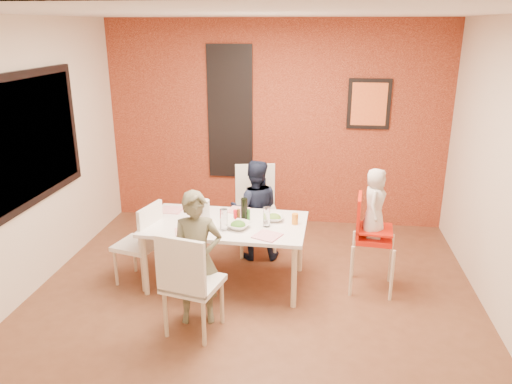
# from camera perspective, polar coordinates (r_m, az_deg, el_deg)

# --- Properties ---
(ground) EXTENTS (4.50, 4.50, 0.00)m
(ground) POSITION_cam_1_polar(r_m,az_deg,el_deg) (5.06, -0.46, -12.43)
(ground) COLOR brown
(ground) RESTS_ON ground
(ceiling) EXTENTS (4.50, 4.50, 0.02)m
(ceiling) POSITION_cam_1_polar(r_m,az_deg,el_deg) (4.34, -0.55, 19.79)
(ceiling) COLOR white
(ceiling) RESTS_ON wall_back
(wall_back) EXTENTS (4.50, 0.02, 2.70)m
(wall_back) POSITION_cam_1_polar(r_m,az_deg,el_deg) (6.69, 2.21, 7.73)
(wall_back) COLOR beige
(wall_back) RESTS_ON ground
(wall_front) EXTENTS (4.50, 0.02, 2.70)m
(wall_front) POSITION_cam_1_polar(r_m,az_deg,el_deg) (2.48, -7.94, -12.12)
(wall_front) COLOR beige
(wall_front) RESTS_ON ground
(wall_left) EXTENTS (0.02, 4.50, 2.70)m
(wall_left) POSITION_cam_1_polar(r_m,az_deg,el_deg) (5.31, -25.34, 3.06)
(wall_left) COLOR beige
(wall_left) RESTS_ON ground
(brick_accent_wall) EXTENTS (4.50, 0.02, 2.70)m
(brick_accent_wall) POSITION_cam_1_polar(r_m,az_deg,el_deg) (6.67, 2.19, 7.69)
(brick_accent_wall) COLOR maroon
(brick_accent_wall) RESTS_ON ground
(picture_window_frame) EXTENTS (0.05, 1.70, 1.30)m
(picture_window_frame) POSITION_cam_1_polar(r_m,az_deg,el_deg) (5.42, -24.25, 5.67)
(picture_window_frame) COLOR black
(picture_window_frame) RESTS_ON wall_left
(picture_window_pane) EXTENTS (0.02, 1.55, 1.15)m
(picture_window_pane) POSITION_cam_1_polar(r_m,az_deg,el_deg) (5.41, -24.12, 5.67)
(picture_window_pane) COLOR black
(picture_window_pane) RESTS_ON wall_left
(glassblock_strip) EXTENTS (0.55, 0.03, 1.70)m
(glassblock_strip) POSITION_cam_1_polar(r_m,az_deg,el_deg) (6.71, -2.97, 9.05)
(glassblock_strip) COLOR silver
(glassblock_strip) RESTS_ON wall_back
(glassblock_surround) EXTENTS (0.60, 0.03, 1.76)m
(glassblock_surround) POSITION_cam_1_polar(r_m,az_deg,el_deg) (6.71, -2.98, 9.04)
(glassblock_surround) COLOR black
(glassblock_surround) RESTS_ON wall_back
(art_print_frame) EXTENTS (0.54, 0.03, 0.64)m
(art_print_frame) POSITION_cam_1_polar(r_m,az_deg,el_deg) (6.60, 12.79, 9.78)
(art_print_frame) COLOR black
(art_print_frame) RESTS_ON wall_back
(art_print_canvas) EXTENTS (0.44, 0.01, 0.54)m
(art_print_canvas) POSITION_cam_1_polar(r_m,az_deg,el_deg) (6.59, 12.80, 9.76)
(art_print_canvas) COLOR orange
(art_print_canvas) RESTS_ON wall_back
(dining_table) EXTENTS (1.66, 0.96, 0.68)m
(dining_table) POSITION_cam_1_polar(r_m,az_deg,el_deg) (5.16, -3.48, -4.11)
(dining_table) COLOR white
(dining_table) RESTS_ON ground
(chair_near) EXTENTS (0.54, 0.54, 0.97)m
(chair_near) POSITION_cam_1_polar(r_m,az_deg,el_deg) (4.35, -7.76, -9.91)
(chair_near) COLOR silver
(chair_near) RESTS_ON ground
(chair_far) EXTENTS (0.57, 0.57, 1.03)m
(chair_far) POSITION_cam_1_polar(r_m,az_deg,el_deg) (5.97, -0.00, -1.33)
(chair_far) COLOR silver
(chair_far) RESTS_ON ground
(chair_left) EXTENTS (0.50, 0.50, 0.88)m
(chair_left) POSITION_cam_1_polar(r_m,az_deg,el_deg) (5.32, -12.79, -5.32)
(chair_left) COLOR white
(chair_left) RESTS_ON ground
(high_chair) EXTENTS (0.46, 0.46, 1.01)m
(high_chair) POSITION_cam_1_polar(r_m,az_deg,el_deg) (5.17, 12.83, -4.72)
(high_chair) COLOR red
(high_chair) RESTS_ON ground
(child_near) EXTENTS (0.51, 0.39, 1.25)m
(child_near) POSITION_cam_1_polar(r_m,az_deg,el_deg) (4.52, -6.75, -7.57)
(child_near) COLOR brown
(child_near) RESTS_ON ground
(child_far) EXTENTS (0.62, 0.51, 1.18)m
(child_far) POSITION_cam_1_polar(r_m,az_deg,el_deg) (5.73, -0.13, -2.05)
(child_far) COLOR black
(child_far) RESTS_ON ground
(toddler) EXTENTS (0.29, 0.38, 0.70)m
(toddler) POSITION_cam_1_polar(r_m,az_deg,el_deg) (5.04, 13.41, -1.21)
(toddler) COLOR beige
(toddler) RESTS_ON high_chair
(plate_near_left) EXTENTS (0.26, 0.26, 0.01)m
(plate_near_left) POSITION_cam_1_polar(r_m,az_deg,el_deg) (4.94, -8.00, -4.48)
(plate_near_left) COLOR white
(plate_near_left) RESTS_ON dining_table
(plate_far_mid) EXTENTS (0.25, 0.25, 0.01)m
(plate_far_mid) POSITION_cam_1_polar(r_m,az_deg,el_deg) (5.44, -2.04, -2.09)
(plate_far_mid) COLOR white
(plate_far_mid) RESTS_ON dining_table
(plate_near_right) EXTENTS (0.31, 0.31, 0.01)m
(plate_near_right) POSITION_cam_1_polar(r_m,az_deg,el_deg) (4.79, 1.30, -5.03)
(plate_near_right) COLOR white
(plate_near_right) RESTS_ON dining_table
(plate_far_left) EXTENTS (0.23, 0.23, 0.01)m
(plate_far_left) POSITION_cam_1_polar(r_m,az_deg,el_deg) (5.52, -9.63, -2.03)
(plate_far_left) COLOR white
(plate_far_left) RESTS_ON dining_table
(salad_bowl_a) EXTENTS (0.31, 0.31, 0.06)m
(salad_bowl_a) POSITION_cam_1_polar(r_m,az_deg,el_deg) (4.98, -2.07, -3.84)
(salad_bowl_a) COLOR white
(salad_bowl_a) RESTS_ON dining_table
(salad_bowl_b) EXTENTS (0.22, 0.22, 0.05)m
(salad_bowl_b) POSITION_cam_1_polar(r_m,az_deg,el_deg) (5.17, 2.04, -3.00)
(salad_bowl_b) COLOR white
(salad_bowl_b) RESTS_ON dining_table
(wine_bottle) EXTENTS (0.07, 0.07, 0.26)m
(wine_bottle) POSITION_cam_1_polar(r_m,az_deg,el_deg) (5.08, -1.36, -2.12)
(wine_bottle) COLOR black
(wine_bottle) RESTS_ON dining_table
(wine_glass_a) EXTENTS (0.08, 0.08, 0.22)m
(wine_glass_a) POSITION_cam_1_polar(r_m,az_deg,el_deg) (4.91, -3.71, -3.17)
(wine_glass_a) COLOR white
(wine_glass_a) RESTS_ON dining_table
(wine_glass_b) EXTENTS (0.07, 0.07, 0.20)m
(wine_glass_b) POSITION_cam_1_polar(r_m,az_deg,el_deg) (4.99, 1.22, -2.87)
(wine_glass_b) COLOR white
(wine_glass_b) RESTS_ON dining_table
(paper_towel_roll) EXTENTS (0.12, 0.12, 0.26)m
(paper_towel_roll) POSITION_cam_1_polar(r_m,az_deg,el_deg) (5.05, -5.96, -2.34)
(paper_towel_roll) COLOR silver
(paper_towel_roll) RESTS_ON dining_table
(condiment_red) EXTENTS (0.04, 0.04, 0.14)m
(condiment_red) POSITION_cam_1_polar(r_m,az_deg,el_deg) (5.09, -2.40, -2.82)
(condiment_red) COLOR red
(condiment_red) RESTS_ON dining_table
(condiment_green) EXTENTS (0.04, 0.04, 0.14)m
(condiment_green) POSITION_cam_1_polar(r_m,az_deg,el_deg) (5.10, -0.87, -2.75)
(condiment_green) COLOR #317C29
(condiment_green) RESTS_ON dining_table
(condiment_brown) EXTENTS (0.04, 0.04, 0.14)m
(condiment_brown) POSITION_cam_1_polar(r_m,az_deg,el_deg) (5.10, -2.00, -2.74)
(condiment_brown) COLOR brown
(condiment_brown) RESTS_ON dining_table
(sippy_cup) EXTENTS (0.07, 0.07, 0.11)m
(sippy_cup) POSITION_cam_1_polar(r_m,az_deg,el_deg) (5.08, 4.47, -3.09)
(sippy_cup) COLOR orange
(sippy_cup) RESTS_ON dining_table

